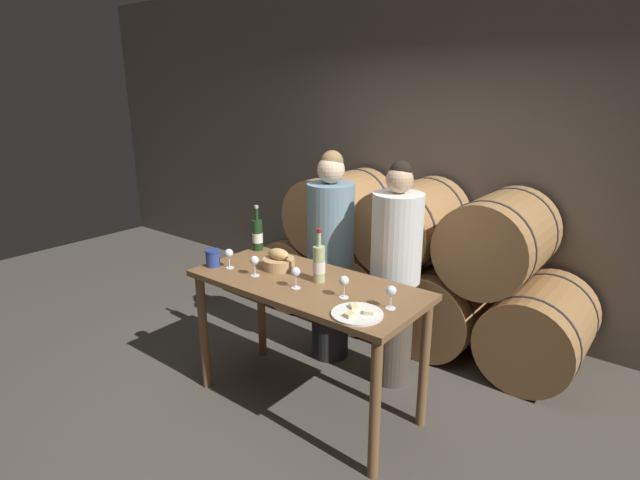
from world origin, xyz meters
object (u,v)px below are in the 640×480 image
object	(u,v)px
wine_glass_far_left	(229,254)
wine_glass_far_right	(391,292)
wine_bottle_red	(257,235)
tasting_table	(307,300)
bread_basket	(279,261)
wine_glass_center	(296,273)
wine_glass_right	(344,282)
blue_crock	(213,257)
cheese_plate	(357,314)
wine_glass_left	(254,261)
person_left	(330,257)
person_right	(395,276)
wine_bottle_white	(319,264)

from	to	relation	value
wine_glass_far_left	wine_glass_far_right	xyz separation A→B (m)	(1.23, 0.12, 0.00)
wine_bottle_red	tasting_table	bearing A→B (deg)	-20.88
bread_basket	wine_glass_center	bearing A→B (deg)	-31.07
bread_basket	wine_glass_center	xyz separation A→B (m)	(0.32, -0.20, 0.05)
wine_glass_right	bread_basket	bearing A→B (deg)	168.81
blue_crock	wine_glass_far_right	bearing A→B (deg)	6.95
tasting_table	blue_crock	world-z (taller)	blue_crock
cheese_plate	wine_glass_left	world-z (taller)	wine_glass_left
person_left	person_right	bearing A→B (deg)	-0.01
tasting_table	person_right	xyz separation A→B (m)	(0.30, 0.64, 0.05)
blue_crock	wine_glass_center	bearing A→B (deg)	4.46
wine_glass_left	wine_glass_right	distance (m)	0.68
wine_glass_right	blue_crock	bearing A→B (deg)	-173.26
person_right	wine_glass_far_right	world-z (taller)	person_right
person_left	cheese_plate	bearing A→B (deg)	-45.82
wine_glass_left	wine_glass_right	size ratio (longest dim) A/B	1.00
person_right	cheese_plate	world-z (taller)	person_right
wine_glass_far_left	wine_glass_left	world-z (taller)	same
wine_bottle_white	wine_glass_right	distance (m)	0.30
wine_bottle_white	wine_glass_far_left	world-z (taller)	wine_bottle_white
wine_glass_center	wine_bottle_white	bearing A→B (deg)	75.82
person_left	wine_glass_far_right	bearing A→B (deg)	-35.39
wine_bottle_red	cheese_plate	size ratio (longest dim) A/B	1.21
tasting_table	wine_glass_far_right	xyz separation A→B (m)	(0.64, -0.02, 0.24)
cheese_plate	tasting_table	bearing A→B (deg)	158.99
wine_glass_far_right	person_right	bearing A→B (deg)	117.58
person_right	person_left	bearing A→B (deg)	179.99
tasting_table	wine_glass_far_right	distance (m)	0.68
person_right	wine_glass_right	xyz separation A→B (m)	(0.04, -0.70, 0.19)
person_left	blue_crock	size ratio (longest dim) A/B	14.05
person_right	wine_bottle_red	size ratio (longest dim) A/B	4.72
person_left	bread_basket	distance (m)	0.58
bread_basket	wine_glass_right	world-z (taller)	bread_basket
person_right	wine_glass_far_right	distance (m)	0.76
tasting_table	wine_glass_left	bearing A→B (deg)	-158.63
person_left	blue_crock	distance (m)	0.93
person_right	bread_basket	distance (m)	0.84
wine_bottle_red	wine_glass_far_right	size ratio (longest dim) A/B	2.52
person_right	wine_glass_left	xyz separation A→B (m)	(-0.64, -0.77, 0.19)
wine_bottle_white	wine_glass_right	xyz separation A→B (m)	(0.28, -0.11, -0.02)
wine_glass_far_left	person_right	bearing A→B (deg)	41.34
person_right	wine_glass_right	size ratio (longest dim) A/B	11.89
wine_glass_center	wine_glass_far_right	xyz separation A→B (m)	(0.62, 0.11, 0.00)
cheese_plate	wine_glass_left	xyz separation A→B (m)	(-0.88, 0.07, 0.09)
wine_bottle_red	wine_glass_far_right	distance (m)	1.39
person_left	person_right	size ratio (longest dim) A/B	1.01
blue_crock	wine_glass_center	size ratio (longest dim) A/B	0.86
person_right	wine_bottle_red	world-z (taller)	person_right
wine_bottle_red	bread_basket	size ratio (longest dim) A/B	1.58
person_left	cheese_plate	distance (m)	1.18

